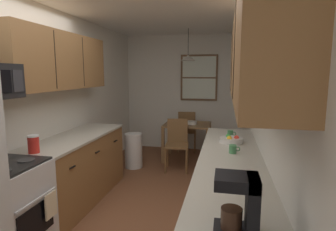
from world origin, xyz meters
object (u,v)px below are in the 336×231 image
(storage_canister, at_px, (34,144))
(table_serving_bowl, at_px, (192,123))
(mug_spare, at_px, (230,134))
(fruit_bowl, at_px, (231,140))
(dining_chair_near, at_px, (177,142))
(mug_by_coffeemaker, at_px, (233,149))
(stove_range, at_px, (5,212))
(dining_chair_far, at_px, (187,129))
(dining_table, at_px, (187,130))
(trash_bin, at_px, (134,150))
(coffee_maker, at_px, (242,204))

(storage_canister, distance_m, table_serving_bowl, 3.14)
(mug_spare, height_order, fruit_bowl, same)
(dining_chair_near, height_order, mug_by_coffeemaker, mug_by_coffeemaker)
(stove_range, height_order, mug_spare, stove_range)
(dining_chair_near, relative_size, mug_spare, 8.06)
(dining_chair_far, bearing_deg, storage_canister, -107.83)
(dining_table, distance_m, trash_bin, 1.15)
(stove_range, height_order, fruit_bowl, stove_range)
(stove_range, xyz_separation_m, fruit_bowl, (2.00, 1.30, 0.47))
(dining_chair_near, xyz_separation_m, mug_by_coffeemaker, (0.92, -1.91, 0.44))
(stove_range, xyz_separation_m, storage_canister, (-0.01, 0.44, 0.52))
(mug_by_coffeemaker, bearing_deg, storage_canister, -168.50)
(dining_chair_far, xyz_separation_m, table_serving_bowl, (0.18, -0.60, 0.26))
(coffee_maker, height_order, mug_spare, coffee_maker)
(coffee_maker, distance_m, table_serving_bowl, 3.99)
(dining_table, relative_size, mug_by_coffeemaker, 7.92)
(storage_canister, distance_m, mug_by_coffeemaker, 2.06)
(trash_bin, height_order, table_serving_bowl, table_serving_bowl)
(storage_canister, xyz_separation_m, coffee_maker, (2.03, -1.06, 0.07))
(storage_canister, xyz_separation_m, fruit_bowl, (2.01, 0.86, -0.06))
(dining_table, height_order, fruit_bowl, fruit_bowl)
(mug_spare, xyz_separation_m, table_serving_bowl, (-0.71, 1.73, -0.19))
(trash_bin, xyz_separation_m, storage_canister, (-0.30, -2.24, 0.68))
(coffee_maker, bearing_deg, storage_canister, 152.44)
(stove_range, bearing_deg, dining_chair_near, 68.48)
(mug_by_coffeemaker, height_order, fruit_bowl, fruit_bowl)
(dining_chair_far, xyz_separation_m, trash_bin, (-0.81, -1.22, -0.18))
(stove_range, relative_size, dining_table, 1.23)
(fruit_bowl, bearing_deg, table_serving_bowl, 109.62)
(stove_range, xyz_separation_m, dining_chair_far, (1.11, 3.90, 0.03))
(dining_table, relative_size, mug_spare, 8.00)
(dining_chair_far, relative_size, trash_bin, 1.42)
(storage_canister, height_order, fruit_bowl, storage_canister)
(table_serving_bowl, bearing_deg, dining_chair_near, -110.42)
(stove_range, bearing_deg, fruit_bowl, 33.05)
(dining_chair_near, height_order, trash_bin, dining_chair_near)
(dining_chair_near, distance_m, dining_chair_far, 1.14)
(dining_chair_near, height_order, coffee_maker, coffee_maker)
(mug_by_coffeemaker, distance_m, fruit_bowl, 0.45)
(dining_table, distance_m, coffee_maker, 4.06)
(fruit_bowl, bearing_deg, dining_table, 111.66)
(dining_chair_far, height_order, table_serving_bowl, dining_chair_far)
(coffee_maker, height_order, fruit_bowl, coffee_maker)
(stove_range, bearing_deg, coffee_maker, -16.93)
(dining_chair_near, bearing_deg, dining_chair_far, 89.15)
(fruit_bowl, bearing_deg, mug_by_coffeemaker, -88.54)
(dining_table, bearing_deg, stove_range, -109.71)
(storage_canister, height_order, mug_by_coffeemaker, storage_canister)
(dining_chair_near, height_order, fruit_bowl, fruit_bowl)
(trash_bin, bearing_deg, dining_chair_near, 5.73)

